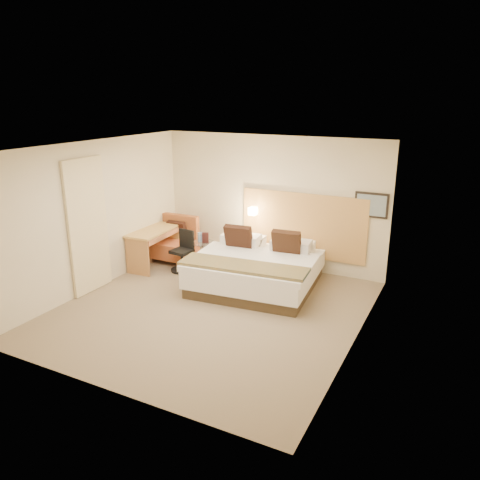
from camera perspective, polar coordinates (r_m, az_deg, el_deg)
The scene contains 20 objects.
floor at distance 7.96m, azimuth -3.53°, elevation -8.54°, with size 4.80×5.00×0.02m, color #796852.
ceiling at distance 7.20m, azimuth -3.93°, elevation 11.31°, with size 4.80×5.00×0.02m, color white.
wall_back at distance 9.65m, azimuth 3.86°, elevation 4.67°, with size 4.80×0.02×2.70m, color beige.
wall_front at distance 5.58m, azimuth -16.91°, elevation -5.70°, with size 4.80×0.02×2.70m, color beige.
wall_left at distance 8.90m, azimuth -17.25°, elevation 2.83°, with size 0.02×5.00×2.70m, color beige.
wall_right at distance 6.63m, azimuth 14.56°, elevation -1.81°, with size 0.02×5.00×2.70m, color beige.
headboard_panel at distance 9.46m, azimuth 7.61°, elevation 1.80°, with size 2.60×0.04×1.30m, color #BB8848.
art_frame at distance 9.01m, azimuth 15.73°, elevation 4.12°, with size 0.62×0.03×0.47m, color black.
art_canvas at distance 8.99m, azimuth 15.70°, elevation 4.10°, with size 0.54×0.01×0.39m, color slate.
lamp_arm at distance 9.75m, azimuth 1.73°, elevation 3.63°, with size 0.02×0.02×0.12m, color silver.
lamp_shade at distance 9.70m, azimuth 1.58°, elevation 3.55°, with size 0.15×0.15×0.15m, color #FFEDC6.
curtain at distance 8.73m, azimuth -18.06°, elevation 1.59°, with size 0.06×0.90×2.42m, color beige.
bottle_a at distance 9.63m, azimuth -5.01°, elevation 0.35°, with size 0.06×0.06×0.20m, color #87A6D1.
bottle_b at distance 9.65m, azimuth -4.69°, elevation 0.39°, with size 0.06×0.06×0.20m, color #849CCC.
menu_folder at distance 9.54m, azimuth -4.24°, elevation 0.26°, with size 0.13×0.05×0.22m, color #371716.
bed at distance 8.76m, azimuth 2.07°, elevation -3.47°, with size 2.38×2.33×1.07m.
lounge_chair at distance 10.26m, azimuth -7.99°, elevation -0.32°, with size 0.91×0.80×0.95m.
side_table at distance 9.70m, azimuth -4.53°, elevation -1.66°, with size 0.64×0.64×0.56m.
desk at distance 9.86m, azimuth -10.40°, elevation 0.31°, with size 0.66×1.29×0.79m.
desk_chair at distance 9.58m, azimuth -6.94°, elevation -1.77°, with size 0.52×0.52×0.83m.
Camera 1 is at (3.65, -6.16, 3.47)m, focal length 35.00 mm.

